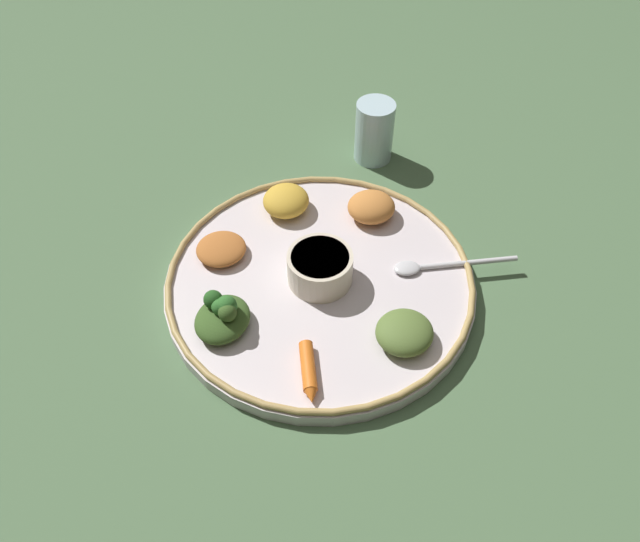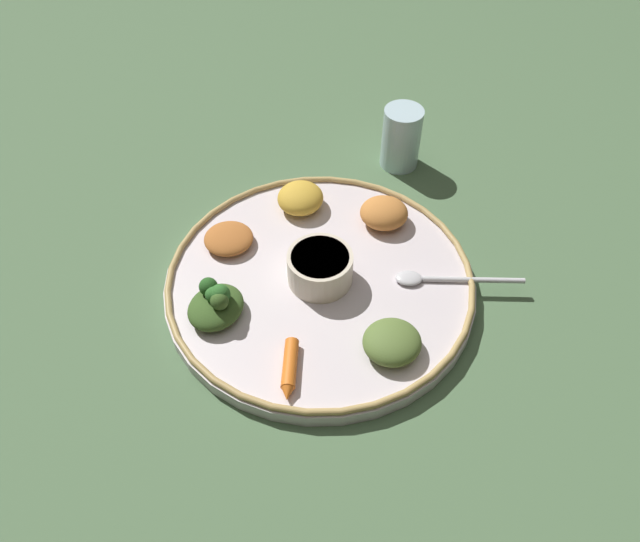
# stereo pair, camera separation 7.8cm
# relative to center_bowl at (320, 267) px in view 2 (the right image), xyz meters

# --- Properties ---
(ground_plane) EXTENTS (2.40, 2.40, 0.00)m
(ground_plane) POSITION_rel_center_bowl_xyz_m (0.00, 0.00, -0.04)
(ground_plane) COLOR #4C6B47
(platter) EXTENTS (0.39, 0.39, 0.02)m
(platter) POSITION_rel_center_bowl_xyz_m (0.00, 0.00, -0.03)
(platter) COLOR silver
(platter) RESTS_ON ground_plane
(platter_rim) EXTENTS (0.39, 0.39, 0.01)m
(platter_rim) POSITION_rel_center_bowl_xyz_m (0.00, 0.00, -0.02)
(platter_rim) COLOR tan
(platter_rim) RESTS_ON platter
(center_bowl) EXTENTS (0.08, 0.08, 0.04)m
(center_bowl) POSITION_rel_center_bowl_xyz_m (0.00, 0.00, 0.00)
(center_bowl) COLOR beige
(center_bowl) RESTS_ON platter
(spoon) EXTENTS (0.04, 0.16, 0.01)m
(spoon) POSITION_rel_center_bowl_xyz_m (-0.02, -0.15, -0.02)
(spoon) COLOR silver
(spoon) RESTS_ON platter
(greens_pile) EXTENTS (0.10, 0.09, 0.05)m
(greens_pile) POSITION_rel_center_bowl_xyz_m (-0.04, 0.13, -0.00)
(greens_pile) COLOR #385623
(greens_pile) RESTS_ON platter
(carrot_near_spoon) EXTENTS (0.08, 0.03, 0.02)m
(carrot_near_spoon) POSITION_rel_center_bowl_xyz_m (-0.13, 0.05, -0.01)
(carrot_near_spoon) COLOR orange
(carrot_near_spoon) RESTS_ON platter
(mound_squash) EXTENTS (0.07, 0.07, 0.03)m
(mound_squash) POSITION_rel_center_bowl_xyz_m (0.09, -0.10, -0.01)
(mound_squash) COLOR #C67A38
(mound_squash) RESTS_ON platter
(mound_collards) EXTENTS (0.08, 0.08, 0.03)m
(mound_collards) POSITION_rel_center_bowl_xyz_m (-0.12, -0.07, -0.01)
(mound_collards) COLOR #567033
(mound_collards) RESTS_ON platter
(mound_lentil_yellow) EXTENTS (0.09, 0.09, 0.03)m
(mound_lentil_yellow) POSITION_rel_center_bowl_xyz_m (0.13, 0.01, -0.01)
(mound_lentil_yellow) COLOR gold
(mound_lentil_yellow) RESTS_ON platter
(mound_chickpea) EXTENTS (0.07, 0.07, 0.02)m
(mound_chickpea) POSITION_rel_center_bowl_xyz_m (0.08, 0.11, -0.01)
(mound_chickpea) COLOR #B2662D
(mound_chickpea) RESTS_ON platter
(drinking_glass) EXTENTS (0.06, 0.06, 0.09)m
(drinking_glass) POSITION_rel_center_bowl_xyz_m (0.24, -0.15, -0.00)
(drinking_glass) COLOR silver
(drinking_glass) RESTS_ON ground_plane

